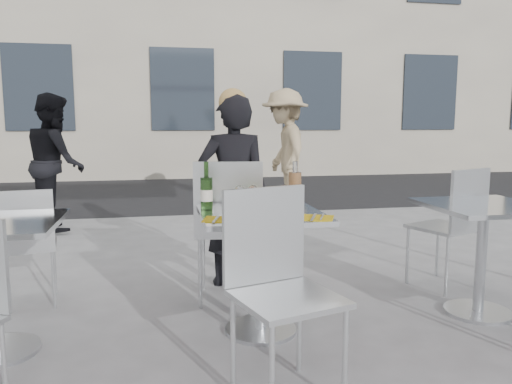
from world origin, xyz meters
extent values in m
plane|color=slate|center=(0.00, 0.00, 0.00)|extent=(80.00, 80.00, 0.00)
cube|color=black|center=(0.00, 6.50, 0.00)|extent=(24.00, 5.00, 0.00)
cylinder|color=#B7BABF|center=(0.00, 0.00, 0.01)|extent=(0.44, 0.44, 0.02)
cylinder|color=#B7BABF|center=(0.00, 0.00, 0.37)|extent=(0.07, 0.07, 0.72)
cube|color=silver|center=(0.00, 0.00, 0.73)|extent=(0.72, 0.72, 0.03)
cylinder|color=#B7BABF|center=(1.50, 0.00, 0.01)|extent=(0.44, 0.44, 0.02)
cylinder|color=#B7BABF|center=(1.50, 0.00, 0.37)|extent=(0.07, 0.07, 0.72)
cube|color=silver|center=(1.50, 0.00, 0.73)|extent=(0.72, 0.72, 0.03)
cylinder|color=silver|center=(0.12, 0.80, 0.25)|extent=(0.03, 0.03, 0.50)
cylinder|color=silver|center=(-0.27, 0.86, 0.25)|extent=(0.03, 0.03, 0.50)
cylinder|color=silver|center=(0.06, 0.41, 0.25)|extent=(0.03, 0.03, 0.50)
cylinder|color=silver|center=(-0.33, 0.46, 0.25)|extent=(0.03, 0.03, 0.50)
cube|color=silver|center=(-0.11, 0.63, 0.51)|extent=(0.53, 0.53, 0.03)
cube|color=silver|center=(-0.14, 0.40, 0.77)|extent=(0.46, 0.10, 0.50)
cylinder|color=silver|center=(-0.16, -0.99, 0.24)|extent=(0.03, 0.03, 0.47)
cylinder|color=silver|center=(0.20, -0.88, 0.24)|extent=(0.03, 0.03, 0.47)
cylinder|color=silver|center=(-0.27, -0.63, 0.24)|extent=(0.03, 0.03, 0.47)
cylinder|color=silver|center=(0.09, -0.52, 0.24)|extent=(0.03, 0.03, 0.47)
cube|color=silver|center=(-0.03, -0.75, 0.48)|extent=(0.55, 0.55, 0.03)
cube|color=silver|center=(-0.10, -0.54, 0.73)|extent=(0.43, 0.15, 0.47)
cylinder|color=silver|center=(-1.38, 0.98, 0.20)|extent=(0.02, 0.02, 0.41)
cylinder|color=silver|center=(-1.70, 0.93, 0.20)|extent=(0.02, 0.02, 0.41)
cylinder|color=silver|center=(-1.33, 0.66, 0.20)|extent=(0.02, 0.02, 0.41)
cylinder|color=silver|center=(-1.65, 0.61, 0.20)|extent=(0.02, 0.02, 0.41)
cube|color=silver|center=(-1.51, 0.79, 0.42)|extent=(0.44, 0.44, 0.02)
cube|color=silver|center=(-1.48, 0.61, 0.63)|extent=(0.38, 0.08, 0.41)
cylinder|color=silver|center=(-1.29, -0.62, 0.21)|extent=(0.02, 0.02, 0.42)
cylinder|color=silver|center=(1.68, 0.81, 0.23)|extent=(0.02, 0.02, 0.46)
cylinder|color=silver|center=(1.34, 0.68, 0.23)|extent=(0.02, 0.02, 0.46)
cylinder|color=silver|center=(1.81, 0.47, 0.23)|extent=(0.02, 0.02, 0.46)
cylinder|color=silver|center=(1.47, 0.34, 0.23)|extent=(0.02, 0.02, 0.46)
cube|color=silver|center=(1.57, 0.57, 0.47)|extent=(0.55, 0.55, 0.03)
cube|color=silver|center=(1.65, 0.37, 0.71)|extent=(0.41, 0.18, 0.46)
imported|color=black|center=(-0.02, 0.95, 0.74)|extent=(0.56, 0.39, 1.49)
imported|color=black|center=(-1.79, 3.38, 0.81)|extent=(0.80, 0.92, 1.62)
imported|color=tan|center=(1.15, 3.87, 0.87)|extent=(0.69, 1.15, 1.74)
cylinder|color=#E2AF58|center=(0.05, -0.17, 0.76)|extent=(0.30, 0.30, 0.02)
cylinder|color=tan|center=(0.05, -0.17, 0.77)|extent=(0.27, 0.27, 0.00)
cylinder|color=white|center=(0.11, 0.20, 0.76)|extent=(0.34, 0.34, 0.01)
cylinder|color=#E2AF58|center=(0.11, 0.20, 0.77)|extent=(0.30, 0.30, 0.02)
cylinder|color=tan|center=(0.11, 0.20, 0.78)|extent=(0.26, 0.26, 0.00)
cylinder|color=white|center=(-0.01, 0.05, 0.76)|extent=(0.22, 0.22, 0.01)
ellipsoid|color=#1C5D17|center=(-0.01, 0.05, 0.80)|extent=(0.15, 0.15, 0.08)
sphere|color=#B21914|center=(0.03, 0.07, 0.81)|extent=(0.03, 0.03, 0.03)
cylinder|color=#2D5720|center=(-0.31, 0.14, 0.85)|extent=(0.07, 0.07, 0.20)
cone|color=#2D5720|center=(-0.31, 0.14, 0.95)|extent=(0.07, 0.07, 0.03)
cylinder|color=#2D5720|center=(-0.31, 0.14, 0.99)|extent=(0.03, 0.03, 0.10)
cylinder|color=silver|center=(-0.31, 0.14, 0.84)|extent=(0.07, 0.08, 0.07)
cylinder|color=tan|center=(0.25, 0.13, 0.86)|extent=(0.08, 0.08, 0.22)
cylinder|color=white|center=(0.25, 0.13, 1.00)|extent=(0.03, 0.03, 0.08)
cylinder|color=white|center=(0.24, 0.04, 0.80)|extent=(0.06, 0.06, 0.09)
cylinder|color=silver|center=(0.24, 0.04, 0.85)|extent=(0.06, 0.06, 0.02)
cylinder|color=white|center=(-0.12, 0.05, 0.75)|extent=(0.06, 0.06, 0.00)
cylinder|color=white|center=(-0.12, 0.05, 0.80)|extent=(0.01, 0.01, 0.09)
ellipsoid|color=white|center=(-0.12, 0.05, 0.86)|extent=(0.07, 0.07, 0.08)
ellipsoid|color=beige|center=(-0.12, 0.05, 0.85)|extent=(0.05, 0.05, 0.05)
cylinder|color=white|center=(-0.04, 0.06, 0.75)|extent=(0.06, 0.06, 0.00)
cylinder|color=white|center=(-0.04, 0.06, 0.80)|extent=(0.01, 0.01, 0.09)
ellipsoid|color=white|center=(-0.04, 0.06, 0.86)|extent=(0.07, 0.07, 0.08)
ellipsoid|color=beige|center=(-0.04, 0.06, 0.85)|extent=(0.05, 0.05, 0.05)
cylinder|color=white|center=(0.06, -0.01, 0.75)|extent=(0.06, 0.06, 0.00)
cylinder|color=white|center=(0.06, -0.01, 0.80)|extent=(0.01, 0.01, 0.09)
ellipsoid|color=white|center=(0.06, -0.01, 0.86)|extent=(0.07, 0.07, 0.08)
ellipsoid|color=#43091C|center=(0.06, -0.01, 0.85)|extent=(0.05, 0.05, 0.05)
cylinder|color=white|center=(0.15, 0.03, 0.75)|extent=(0.06, 0.06, 0.00)
cylinder|color=white|center=(0.15, 0.03, 0.80)|extent=(0.01, 0.01, 0.09)
ellipsoid|color=white|center=(0.15, 0.03, 0.86)|extent=(0.07, 0.07, 0.08)
ellipsoid|color=#43091C|center=(0.15, 0.03, 0.85)|extent=(0.05, 0.05, 0.05)
cube|color=yellow|center=(-0.27, -0.19, 0.75)|extent=(0.22, 0.22, 0.00)
cube|color=#B7BABF|center=(-0.29, -0.19, 0.76)|extent=(0.07, 0.20, 0.00)
cube|color=#B7BABF|center=(-0.24, -0.19, 0.76)|extent=(0.06, 0.18, 0.00)
cube|color=yellow|center=(0.27, -0.25, 0.75)|extent=(0.24, 0.24, 0.00)
cube|color=#B7BABF|center=(0.25, -0.25, 0.76)|extent=(0.09, 0.19, 0.00)
cube|color=#B7BABF|center=(0.30, -0.25, 0.76)|extent=(0.08, 0.17, 0.00)
camera|label=1|loc=(-0.60, -2.87, 1.28)|focal=35.00mm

